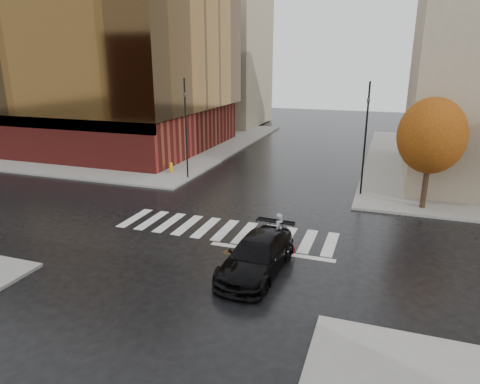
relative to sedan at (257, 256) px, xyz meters
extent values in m
plane|color=black|center=(-2.95, 3.44, -0.77)|extent=(120.00, 120.00, 0.00)
cube|color=gray|center=(-23.95, 24.44, -0.69)|extent=(30.00, 30.00, 0.15)
cube|color=silver|center=(-2.95, 3.94, -0.76)|extent=(12.00, 3.00, 0.01)
cube|color=maroon|center=(-24.95, 21.44, 1.38)|extent=(26.00, 18.00, 4.00)
cube|color=beige|center=(-24.95, 12.64, 2.88)|extent=(26.00, 0.40, 1.00)
cube|color=brown|center=(-24.95, 21.44, 9.38)|extent=(27.00, 19.00, 12.00)
cube|color=tan|center=(-18.95, 40.44, 9.38)|extent=(14.00, 12.00, 20.00)
cylinder|color=black|center=(7.05, 10.84, 0.78)|extent=(0.32, 0.32, 2.80)
ellipsoid|color=#AC4B10|center=(7.05, 10.84, 3.70)|extent=(3.80, 3.80, 4.37)
imported|color=black|center=(0.00, 0.00, 0.00)|extent=(2.47, 5.42, 1.54)
imported|color=maroon|center=(0.47, 2.44, -0.34)|extent=(1.71, 1.17, 0.85)
imported|color=gray|center=(0.37, 2.44, 0.21)|extent=(0.63, 0.74, 1.72)
cylinder|color=black|center=(-9.25, 12.44, 3.00)|extent=(0.12, 0.12, 7.24)
imported|color=black|center=(-9.25, 12.44, 5.62)|extent=(0.21, 0.19, 0.90)
cylinder|color=black|center=(3.35, 12.44, 2.99)|extent=(0.12, 0.12, 7.22)
imported|color=black|center=(3.35, 12.44, 5.60)|extent=(0.20, 0.22, 0.90)
cylinder|color=#EBAF0D|center=(-11.19, 13.44, -0.30)|extent=(0.26, 0.26, 0.64)
sphere|color=#EBAF0D|center=(-11.19, 13.44, 0.02)|extent=(0.28, 0.28, 0.28)
cylinder|color=#452F18|center=(-1.81, 1.44, -0.76)|extent=(0.73, 0.73, 0.01)
camera|label=1|loc=(4.69, -15.60, 7.83)|focal=32.00mm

